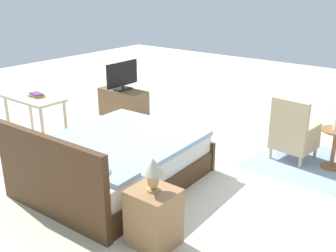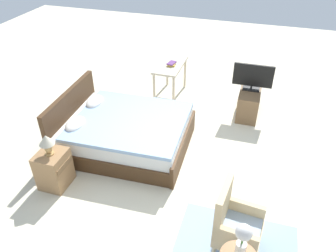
% 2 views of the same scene
% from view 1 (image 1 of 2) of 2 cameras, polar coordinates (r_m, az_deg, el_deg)
% --- Properties ---
extents(ground_plane, '(16.00, 16.00, 0.00)m').
position_cam_1_polar(ground_plane, '(5.70, 1.39, -4.94)').
color(ground_plane, beige).
extents(floor_rug, '(2.10, 1.50, 0.01)m').
position_cam_1_polar(floor_rug, '(5.90, 22.47, -5.64)').
color(floor_rug, '#8EA8C6').
rests_on(floor_rug, ground_plane).
extents(bed, '(1.76, 2.15, 0.96)m').
position_cam_1_polar(bed, '(4.99, -7.88, -5.22)').
color(bed, '#472D19').
rests_on(bed, ground_plane).
extents(armchair_by_window_right, '(0.59, 0.59, 0.92)m').
position_cam_1_polar(armchair_by_window_right, '(5.85, 17.69, -1.22)').
color(armchair_by_window_right, '#CCB284').
rests_on(armchair_by_window_right, floor_rug).
extents(side_table, '(0.40, 0.40, 0.56)m').
position_cam_1_polar(side_table, '(5.80, 23.02, -2.42)').
color(side_table, '#936038').
rests_on(side_table, ground_plane).
extents(nightstand, '(0.44, 0.41, 0.59)m').
position_cam_1_polar(nightstand, '(3.88, -2.09, -13.09)').
color(nightstand, '#997047').
rests_on(nightstand, ground_plane).
extents(table_lamp, '(0.22, 0.22, 0.33)m').
position_cam_1_polar(table_lamp, '(3.62, -2.20, -6.35)').
color(table_lamp, tan).
rests_on(table_lamp, nightstand).
extents(tv_stand, '(0.96, 0.40, 0.54)m').
position_cam_1_polar(tv_stand, '(7.46, -6.49, 3.25)').
color(tv_stand, brown).
rests_on(tv_stand, ground_plane).
extents(tv_flatscreen, '(0.20, 0.76, 0.52)m').
position_cam_1_polar(tv_flatscreen, '(7.32, -6.67, 7.28)').
color(tv_flatscreen, black).
rests_on(tv_flatscreen, tv_stand).
extents(vanity_desk, '(1.04, 0.52, 0.75)m').
position_cam_1_polar(vanity_desk, '(6.49, -18.84, 3.09)').
color(vanity_desk, beige).
rests_on(vanity_desk, ground_plane).
extents(book_stack, '(0.24, 0.18, 0.06)m').
position_cam_1_polar(book_stack, '(6.45, -18.54, 4.30)').
color(book_stack, '#B79333').
rests_on(book_stack, vanity_desk).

